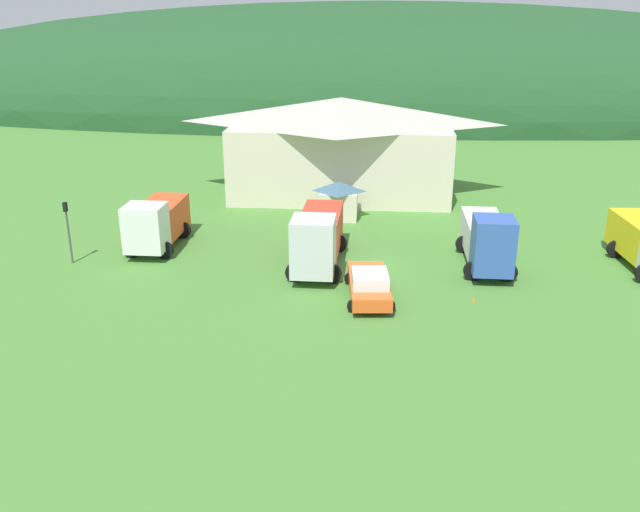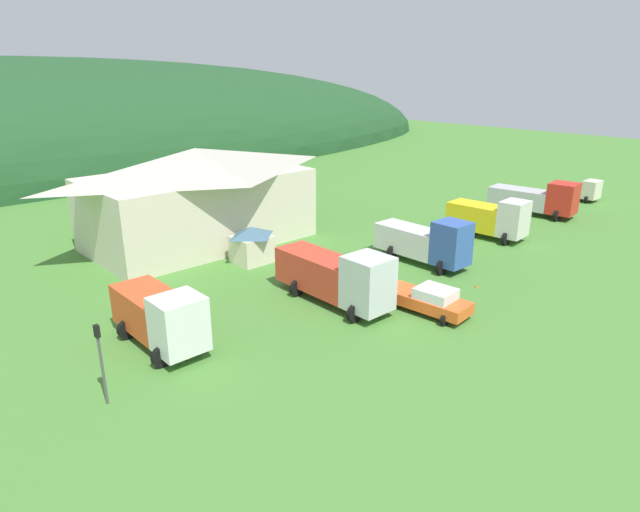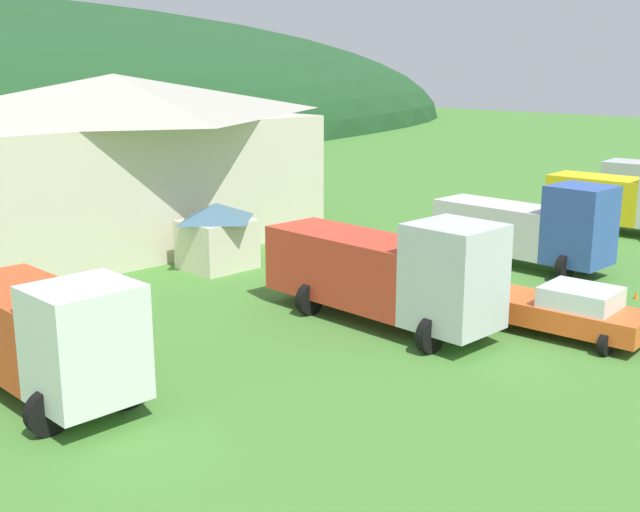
{
  "view_description": "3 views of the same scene",
  "coord_description": "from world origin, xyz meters",
  "px_view_note": "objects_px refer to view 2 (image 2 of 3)",
  "views": [
    {
      "loc": [
        0.47,
        -36.47,
        14.42
      ],
      "look_at": [
        -2.51,
        -0.82,
        1.14
      ],
      "focal_mm": 37.53,
      "sensor_mm": 36.0,
      "label": 1
    },
    {
      "loc": [
        -24.47,
        -21.38,
        13.88
      ],
      "look_at": [
        -1.27,
        3.68,
        1.98
      ],
      "focal_mm": 30.44,
      "sensor_mm": 36.0,
      "label": 2
    },
    {
      "loc": [
        -21.89,
        -15.39,
        8.38
      ],
      "look_at": [
        -3.08,
        3.3,
        1.9
      ],
      "focal_mm": 44.9,
      "sensor_mm": 36.0,
      "label": 3
    }
  ],
  "objects_px": {
    "traffic_light_west": "(100,356)",
    "box_truck_blue": "(427,241)",
    "traffic_cone_near_pickup": "(476,288)",
    "flatbed_truck_yellow": "(491,218)",
    "crane_truck_red": "(538,198)",
    "service_pickup_orange": "(428,299)",
    "play_shed_cream": "(252,244)",
    "heavy_rig_white": "(161,316)",
    "tow_truck_silver": "(337,276)",
    "light_truck_cream": "(578,189)",
    "depot_building": "(198,195)"
  },
  "relations": [
    {
      "from": "traffic_light_west",
      "to": "traffic_cone_near_pickup",
      "type": "distance_m",
      "value": 23.78
    },
    {
      "from": "light_truck_cream",
      "to": "tow_truck_silver",
      "type": "bearing_deg",
      "value": -87.27
    },
    {
      "from": "flatbed_truck_yellow",
      "to": "crane_truck_red",
      "type": "bearing_deg",
      "value": 90.76
    },
    {
      "from": "box_truck_blue",
      "to": "traffic_light_west",
      "type": "height_order",
      "value": "traffic_light_west"
    },
    {
      "from": "heavy_rig_white",
      "to": "box_truck_blue",
      "type": "bearing_deg",
      "value": 85.49
    },
    {
      "from": "tow_truck_silver",
      "to": "service_pickup_orange",
      "type": "height_order",
      "value": "tow_truck_silver"
    },
    {
      "from": "tow_truck_silver",
      "to": "flatbed_truck_yellow",
      "type": "height_order",
      "value": "tow_truck_silver"
    },
    {
      "from": "heavy_rig_white",
      "to": "tow_truck_silver",
      "type": "bearing_deg",
      "value": 77.65
    },
    {
      "from": "depot_building",
      "to": "tow_truck_silver",
      "type": "xyz_separation_m",
      "value": [
        -0.44,
        -16.71,
        -2.18
      ]
    },
    {
      "from": "heavy_rig_white",
      "to": "flatbed_truck_yellow",
      "type": "height_order",
      "value": "flatbed_truck_yellow"
    },
    {
      "from": "heavy_rig_white",
      "to": "light_truck_cream",
      "type": "xyz_separation_m",
      "value": [
        49.63,
        -0.46,
        -0.58
      ]
    },
    {
      "from": "traffic_light_west",
      "to": "traffic_cone_near_pickup",
      "type": "height_order",
      "value": "traffic_light_west"
    },
    {
      "from": "play_shed_cream",
      "to": "flatbed_truck_yellow",
      "type": "xyz_separation_m",
      "value": [
        18.65,
        -8.77,
        0.36
      ]
    },
    {
      "from": "box_truck_blue",
      "to": "flatbed_truck_yellow",
      "type": "xyz_separation_m",
      "value": [
        9.45,
        0.38,
        0.0
      ]
    },
    {
      "from": "flatbed_truck_yellow",
      "to": "traffic_light_west",
      "type": "distance_m",
      "value": 34.17
    },
    {
      "from": "depot_building",
      "to": "box_truck_blue",
      "type": "distance_m",
      "value": 18.77
    },
    {
      "from": "box_truck_blue",
      "to": "service_pickup_orange",
      "type": "xyz_separation_m",
      "value": [
        -6.79,
        -5.19,
        -0.94
      ]
    },
    {
      "from": "tow_truck_silver",
      "to": "traffic_light_west",
      "type": "xyz_separation_m",
      "value": [
        -14.79,
        -0.74,
        0.5
      ]
    },
    {
      "from": "depot_building",
      "to": "heavy_rig_white",
      "type": "distance_m",
      "value": 18.18
    },
    {
      "from": "heavy_rig_white",
      "to": "light_truck_cream",
      "type": "distance_m",
      "value": 49.63
    },
    {
      "from": "tow_truck_silver",
      "to": "crane_truck_red",
      "type": "distance_m",
      "value": 29.64
    },
    {
      "from": "traffic_light_west",
      "to": "light_truck_cream",
      "type": "bearing_deg",
      "value": 2.8
    },
    {
      "from": "depot_building",
      "to": "service_pickup_orange",
      "type": "xyz_separation_m",
      "value": [
        2.65,
        -21.26,
        -3.2
      ]
    },
    {
      "from": "play_shed_cream",
      "to": "box_truck_blue",
      "type": "height_order",
      "value": "box_truck_blue"
    },
    {
      "from": "crane_truck_red",
      "to": "traffic_cone_near_pickup",
      "type": "bearing_deg",
      "value": -79.92
    },
    {
      "from": "play_shed_cream",
      "to": "heavy_rig_white",
      "type": "relative_size",
      "value": 0.43
    },
    {
      "from": "crane_truck_red",
      "to": "light_truck_cream",
      "type": "bearing_deg",
      "value": 83.42
    },
    {
      "from": "flatbed_truck_yellow",
      "to": "light_truck_cream",
      "type": "xyz_separation_m",
      "value": [
        19.81,
        0.88,
        -0.6
      ]
    },
    {
      "from": "heavy_rig_white",
      "to": "tow_truck_silver",
      "type": "relative_size",
      "value": 0.78
    },
    {
      "from": "depot_building",
      "to": "traffic_cone_near_pickup",
      "type": "bearing_deg",
      "value": -69.01
    },
    {
      "from": "depot_building",
      "to": "heavy_rig_white",
      "type": "height_order",
      "value": "depot_building"
    },
    {
      "from": "tow_truck_silver",
      "to": "traffic_light_west",
      "type": "height_order",
      "value": "traffic_light_west"
    },
    {
      "from": "service_pickup_orange",
      "to": "traffic_cone_near_pickup",
      "type": "relative_size",
      "value": 8.89
    },
    {
      "from": "play_shed_cream",
      "to": "heavy_rig_white",
      "type": "xyz_separation_m",
      "value": [
        -11.17,
        -7.43,
        0.33
      ]
    },
    {
      "from": "light_truck_cream",
      "to": "traffic_light_west",
      "type": "distance_m",
      "value": 54.01
    },
    {
      "from": "tow_truck_silver",
      "to": "traffic_light_west",
      "type": "distance_m",
      "value": 14.82
    },
    {
      "from": "heavy_rig_white",
      "to": "service_pickup_orange",
      "type": "height_order",
      "value": "heavy_rig_white"
    },
    {
      "from": "play_shed_cream",
      "to": "light_truck_cream",
      "type": "height_order",
      "value": "play_shed_cream"
    },
    {
      "from": "traffic_light_west",
      "to": "box_truck_blue",
      "type": "bearing_deg",
      "value": 3.2
    },
    {
      "from": "play_shed_cream",
      "to": "traffic_light_west",
      "type": "bearing_deg",
      "value": -145.78
    },
    {
      "from": "play_shed_cream",
      "to": "service_pickup_orange",
      "type": "distance_m",
      "value": 14.55
    },
    {
      "from": "flatbed_truck_yellow",
      "to": "light_truck_cream",
      "type": "height_order",
      "value": "flatbed_truck_yellow"
    },
    {
      "from": "service_pickup_orange",
      "to": "crane_truck_red",
      "type": "bearing_deg",
      "value": 98.6
    },
    {
      "from": "box_truck_blue",
      "to": "flatbed_truck_yellow",
      "type": "relative_size",
      "value": 1.11
    },
    {
      "from": "traffic_cone_near_pickup",
      "to": "box_truck_blue",
      "type": "bearing_deg",
      "value": 75.77
    },
    {
      "from": "heavy_rig_white",
      "to": "traffic_cone_near_pickup",
      "type": "distance_m",
      "value": 20.33
    },
    {
      "from": "play_shed_cream",
      "to": "tow_truck_silver",
      "type": "relative_size",
      "value": 0.34
    },
    {
      "from": "traffic_light_west",
      "to": "flatbed_truck_yellow",
      "type": "bearing_deg",
      "value": 2.94
    },
    {
      "from": "tow_truck_silver",
      "to": "flatbed_truck_yellow",
      "type": "relative_size",
      "value": 1.25
    },
    {
      "from": "tow_truck_silver",
      "to": "box_truck_blue",
      "type": "bearing_deg",
      "value": 94.49
    }
  ]
}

